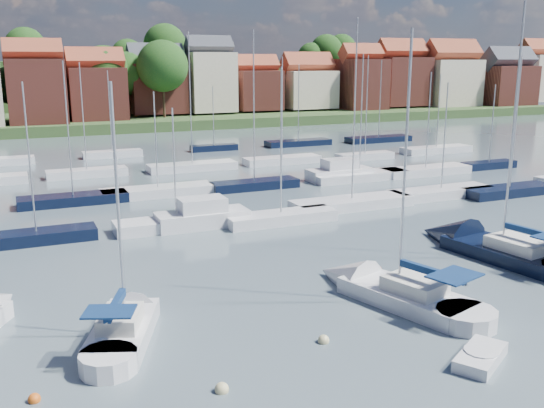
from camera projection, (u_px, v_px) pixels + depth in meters
name	position (u px, v px, depth m)	size (l,w,h in m)	color
ground	(195.00, 176.00, 66.07)	(260.00, 260.00, 0.00)	#3E4D55
sailboat_left	(127.00, 324.00, 28.23)	(5.60, 9.32, 12.47)	silver
sailboat_centre	(386.00, 291.00, 32.33)	(6.10, 11.45, 15.09)	silver
sailboat_navy	(486.00, 247.00, 39.87)	(5.59, 13.66, 18.30)	black
tender	(481.00, 357.00, 25.36)	(3.38, 2.82, 0.67)	silver
buoy_a	(35.00, 402.00, 22.53)	(0.46, 0.46, 0.46)	#D85914
buoy_b	(222.00, 392.00, 23.20)	(0.55, 0.55, 0.55)	beige
buoy_c	(323.00, 342.00, 27.24)	(0.52, 0.52, 0.52)	beige
buoy_d	(490.00, 324.00, 29.11)	(0.50, 0.50, 0.50)	#D85914
buoy_e	(377.00, 271.00, 36.41)	(0.54, 0.54, 0.54)	#D85914
marina_field	(226.00, 179.00, 62.38)	(79.62, 41.41, 15.93)	silver
far_shore_town	(96.00, 92.00, 148.56)	(212.46, 90.00, 22.27)	#344F27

